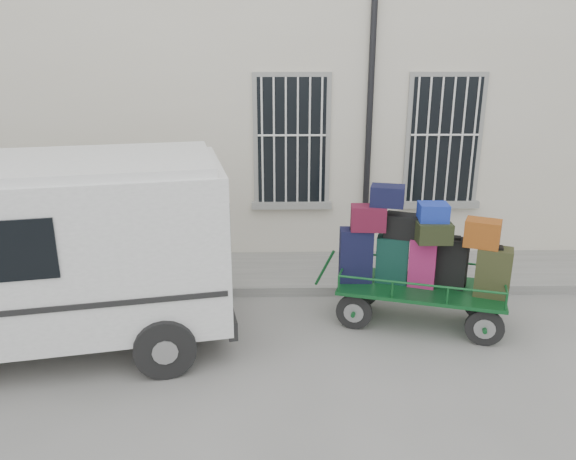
# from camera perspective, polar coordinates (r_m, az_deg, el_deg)

# --- Properties ---
(ground) EXTENTS (80.00, 80.00, 0.00)m
(ground) POSITION_cam_1_polar(r_m,az_deg,el_deg) (7.95, 3.86, -10.88)
(ground) COLOR slate
(ground) RESTS_ON ground
(building) EXTENTS (24.00, 5.15, 6.00)m
(building) POSITION_cam_1_polar(r_m,az_deg,el_deg) (12.46, 1.97, 14.31)
(building) COLOR beige
(building) RESTS_ON ground
(sidewalk) EXTENTS (24.00, 1.70, 0.15)m
(sidewalk) POSITION_cam_1_polar(r_m,az_deg,el_deg) (9.90, 2.79, -4.26)
(sidewalk) COLOR slate
(sidewalk) RESTS_ON ground
(luggage_cart) EXTENTS (2.74, 1.65, 2.02)m
(luggage_cart) POSITION_cam_1_polar(r_m,az_deg,el_deg) (8.13, 13.21, -2.94)
(luggage_cart) COLOR black
(luggage_cart) RESTS_ON ground
(van) EXTENTS (5.35, 3.05, 2.54)m
(van) POSITION_cam_1_polar(r_m,az_deg,el_deg) (7.82, -25.03, -1.47)
(van) COLOR silver
(van) RESTS_ON ground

